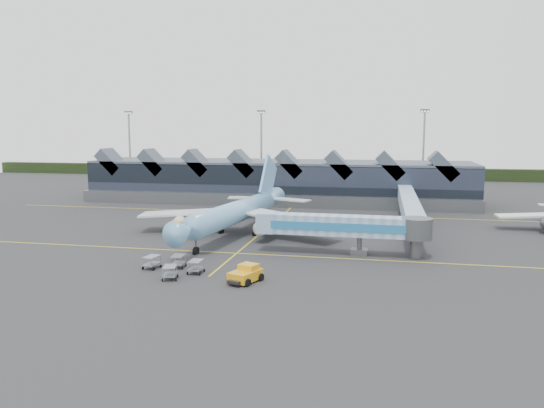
% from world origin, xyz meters
% --- Properties ---
extents(ground, '(260.00, 260.00, 0.00)m').
position_xyz_m(ground, '(0.00, 0.00, 0.00)').
color(ground, '#252527').
rests_on(ground, ground).
extents(taxi_stripes, '(120.00, 60.00, 0.01)m').
position_xyz_m(taxi_stripes, '(0.00, 10.00, 0.01)').
color(taxi_stripes, gold).
rests_on(taxi_stripes, ground).
extents(tree_line_far, '(260.00, 4.00, 4.00)m').
position_xyz_m(tree_line_far, '(0.00, 110.00, 2.00)').
color(tree_line_far, black).
rests_on(tree_line_far, ground).
extents(terminal, '(90.00, 22.25, 12.52)m').
position_xyz_m(terminal, '(-5.07, 47.35, 4.88)').
color(terminal, black).
rests_on(terminal, ground).
extents(light_masts, '(132.40, 42.56, 22.45)m').
position_xyz_m(light_masts, '(21.00, 62.80, 12.49)').
color(light_masts, '#92939A').
rests_on(light_masts, ground).
extents(main_airliner, '(34.45, 39.92, 12.83)m').
position_xyz_m(main_airliner, '(-3.42, 4.98, 3.77)').
color(main_airliner, '#73B4EA').
rests_on(main_airliner, ground).
extents(jet_bridge, '(23.75, 4.09, 5.49)m').
position_xyz_m(jet_bridge, '(15.65, -5.50, 3.82)').
color(jet_bridge, '#7DA2D0').
rests_on(jet_bridge, ground).
extents(fuel_truck, '(4.87, 8.94, 3.02)m').
position_xyz_m(fuel_truck, '(-12.90, 3.69, 1.69)').
color(fuel_truck, black).
rests_on(fuel_truck, ground).
extents(pushback_tug, '(3.83, 4.80, 1.93)m').
position_xyz_m(pushback_tug, '(4.76, -21.16, 0.87)').
color(pushback_tug, gold).
rests_on(pushback_tug, ground).
extents(baggage_carts, '(7.74, 7.48, 1.56)m').
position_xyz_m(baggage_carts, '(-4.72, -18.95, 0.87)').
color(baggage_carts, gray).
rests_on(baggage_carts, ground).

